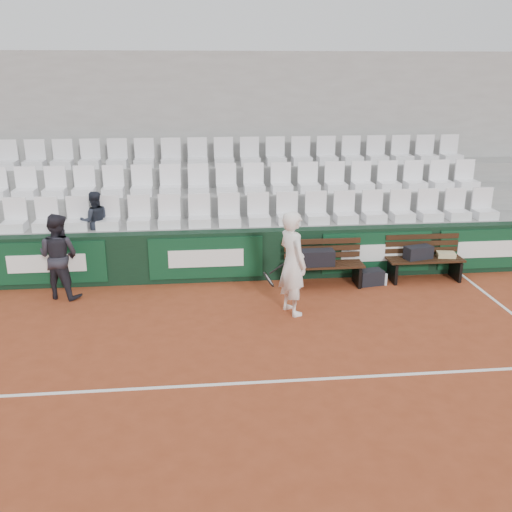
# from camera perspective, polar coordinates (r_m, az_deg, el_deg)

# --- Properties ---
(ground) EXTENTS (80.00, 80.00, 0.00)m
(ground) POSITION_cam_1_polar(r_m,az_deg,el_deg) (7.82, -2.85, -12.69)
(ground) COLOR brown
(ground) RESTS_ON ground
(court_baseline) EXTENTS (18.00, 0.06, 0.01)m
(court_baseline) POSITION_cam_1_polar(r_m,az_deg,el_deg) (7.82, -2.85, -12.66)
(court_baseline) COLOR white
(court_baseline) RESTS_ON ground
(back_barrier) EXTENTS (18.00, 0.34, 1.00)m
(back_barrier) POSITION_cam_1_polar(r_m,az_deg,el_deg) (11.26, -3.66, 0.02)
(back_barrier) COLOR black
(back_barrier) RESTS_ON ground
(grandstand_tier_front) EXTENTS (18.00, 0.95, 1.00)m
(grandstand_tier_front) POSITION_cam_1_polar(r_m,az_deg,el_deg) (11.86, -4.12, 0.96)
(grandstand_tier_front) COLOR gray
(grandstand_tier_front) RESTS_ON ground
(grandstand_tier_mid) EXTENTS (18.00, 0.95, 1.45)m
(grandstand_tier_mid) POSITION_cam_1_polar(r_m,az_deg,el_deg) (12.71, -4.29, 3.19)
(grandstand_tier_mid) COLOR gray
(grandstand_tier_mid) RESTS_ON ground
(grandstand_tier_back) EXTENTS (18.00, 0.95, 1.90)m
(grandstand_tier_back) POSITION_cam_1_polar(r_m,az_deg,el_deg) (13.58, -4.44, 5.14)
(grandstand_tier_back) COLOR gray
(grandstand_tier_back) RESTS_ON ground
(grandstand_rear_wall) EXTENTS (18.00, 0.30, 4.40)m
(grandstand_rear_wall) POSITION_cam_1_polar(r_m,az_deg,el_deg) (13.97, -4.64, 10.72)
(grandstand_rear_wall) COLOR #979795
(grandstand_rear_wall) RESTS_ON ground
(seat_row_front) EXTENTS (11.90, 0.44, 0.63)m
(seat_row_front) POSITION_cam_1_polar(r_m,az_deg,el_deg) (11.48, -4.18, 4.58)
(seat_row_front) COLOR white
(seat_row_front) RESTS_ON grandstand_tier_front
(seat_row_mid) EXTENTS (11.90, 0.44, 0.63)m
(seat_row_mid) POSITION_cam_1_polar(r_m,az_deg,el_deg) (12.31, -4.38, 7.66)
(seat_row_mid) COLOR white
(seat_row_mid) RESTS_ON grandstand_tier_mid
(seat_row_back) EXTENTS (11.90, 0.44, 0.63)m
(seat_row_back) POSITION_cam_1_polar(r_m,az_deg,el_deg) (13.18, -4.55, 10.33)
(seat_row_back) COLOR silver
(seat_row_back) RESTS_ON grandstand_tier_back
(bench_left) EXTENTS (1.50, 0.56, 0.45)m
(bench_left) POSITION_cam_1_polar(r_m,az_deg,el_deg) (11.09, 6.82, -1.88)
(bench_left) COLOR #361D10
(bench_left) RESTS_ON ground
(bench_right) EXTENTS (1.50, 0.56, 0.45)m
(bench_right) POSITION_cam_1_polar(r_m,az_deg,el_deg) (11.80, 16.46, -1.27)
(bench_right) COLOR black
(bench_right) RESTS_ON ground
(sports_bag_left) EXTENTS (0.69, 0.30, 0.30)m
(sports_bag_left) POSITION_cam_1_polar(r_m,az_deg,el_deg) (10.88, 6.01, -0.17)
(sports_bag_left) COLOR black
(sports_bag_left) RESTS_ON bench_left
(sports_bag_right) EXTENTS (0.59, 0.38, 0.25)m
(sports_bag_right) POSITION_cam_1_polar(r_m,az_deg,el_deg) (11.65, 15.93, 0.35)
(sports_bag_right) COLOR black
(sports_bag_right) RESTS_ON bench_right
(towel) EXTENTS (0.39, 0.31, 0.10)m
(towel) POSITION_cam_1_polar(r_m,az_deg,el_deg) (11.94, 18.47, 0.13)
(towel) COLOR #C6B780
(towel) RESTS_ON bench_right
(sports_bag_ground) EXTENTS (0.52, 0.37, 0.29)m
(sports_bag_ground) POSITION_cam_1_polar(r_m,az_deg,el_deg) (11.33, 11.35, -2.10)
(sports_bag_ground) COLOR black
(sports_bag_ground) RESTS_ON ground
(water_bottle_near) EXTENTS (0.07, 0.07, 0.25)m
(water_bottle_near) POSITION_cam_1_polar(r_m,az_deg,el_deg) (10.94, 4.31, -2.67)
(water_bottle_near) COLOR silver
(water_bottle_near) RESTS_ON ground
(water_bottle_far) EXTENTS (0.07, 0.07, 0.24)m
(water_bottle_far) POSITION_cam_1_polar(r_m,az_deg,el_deg) (11.36, 12.84, -2.30)
(water_bottle_far) COLOR silver
(water_bottle_far) RESTS_ON ground
(tennis_player) EXTENTS (0.82, 0.77, 1.80)m
(tennis_player) POSITION_cam_1_polar(r_m,az_deg,el_deg) (9.61, 3.65, -0.71)
(tennis_player) COLOR white
(tennis_player) RESTS_ON ground
(ball_kid) EXTENTS (0.93, 0.84, 1.58)m
(ball_kid) POSITION_cam_1_polar(r_m,az_deg,el_deg) (10.90, -19.13, -0.01)
(ball_kid) COLOR #222129
(ball_kid) RESTS_ON ground
(spectator_c) EXTENTS (0.67, 0.58, 1.19)m
(spectator_c) POSITION_cam_1_polar(r_m,az_deg,el_deg) (11.64, -15.99, 5.53)
(spectator_c) COLOR #1E222D
(spectator_c) RESTS_ON grandstand_tier_front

